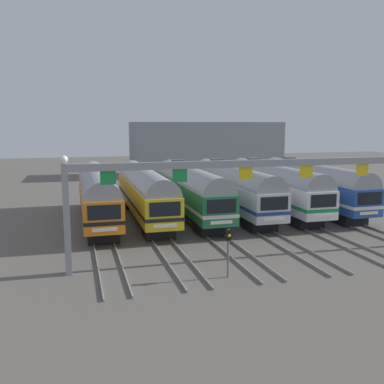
# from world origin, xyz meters

# --- Properties ---
(ground_plane) EXTENTS (160.00, 160.00, 0.00)m
(ground_plane) POSITION_xyz_m (0.00, 0.00, 0.00)
(ground_plane) COLOR #5B564F
(track_bed) EXTENTS (22.83, 70.00, 0.15)m
(track_bed) POSITION_xyz_m (-0.00, 17.00, 0.07)
(track_bed) COLOR gray
(track_bed) RESTS_ON ground
(commuter_train_orange) EXTENTS (2.88, 18.06, 4.77)m
(commuter_train_orange) POSITION_xyz_m (-10.66, -0.01, 2.69)
(commuter_train_orange) COLOR orange
(commuter_train_orange) RESTS_ON ground
(commuter_train_yellow) EXTENTS (2.88, 18.06, 4.77)m
(commuter_train_yellow) POSITION_xyz_m (-6.40, -0.01, 2.69)
(commuter_train_yellow) COLOR gold
(commuter_train_yellow) RESTS_ON ground
(commuter_train_green) EXTENTS (2.88, 18.06, 5.05)m
(commuter_train_green) POSITION_xyz_m (-2.13, -0.00, 2.69)
(commuter_train_green) COLOR #236B42
(commuter_train_green) RESTS_ON ground
(commuter_train_silver) EXTENTS (2.88, 18.06, 5.05)m
(commuter_train_silver) POSITION_xyz_m (2.13, -0.00, 2.69)
(commuter_train_silver) COLOR silver
(commuter_train_silver) RESTS_ON ground
(commuter_train_white) EXTENTS (2.88, 18.06, 5.05)m
(commuter_train_white) POSITION_xyz_m (6.40, -0.00, 2.69)
(commuter_train_white) COLOR white
(commuter_train_white) RESTS_ON ground
(commuter_train_blue) EXTENTS (2.88, 18.06, 5.05)m
(commuter_train_blue) POSITION_xyz_m (10.66, -0.00, 2.69)
(commuter_train_blue) COLOR #284C9E
(commuter_train_blue) RESTS_ON ground
(catenary_gantry) EXTENTS (26.57, 0.44, 6.97)m
(catenary_gantry) POSITION_xyz_m (0.00, -13.50, 5.37)
(catenary_gantry) COLOR gray
(catenary_gantry) RESTS_ON ground
(yard_signal_mast) EXTENTS (0.28, 0.35, 2.84)m
(yard_signal_mast) POSITION_xyz_m (-4.27, -16.31, 1.99)
(yard_signal_mast) COLOR #59595E
(yard_signal_mast) RESTS_ON ground
(maintenance_building) EXTENTS (25.50, 10.00, 9.03)m
(maintenance_building) POSITION_xyz_m (9.84, 34.13, 4.52)
(maintenance_building) COLOR gray
(maintenance_building) RESTS_ON ground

